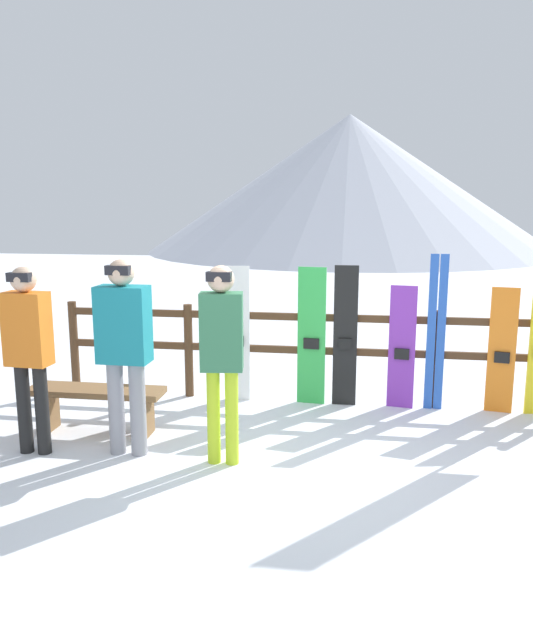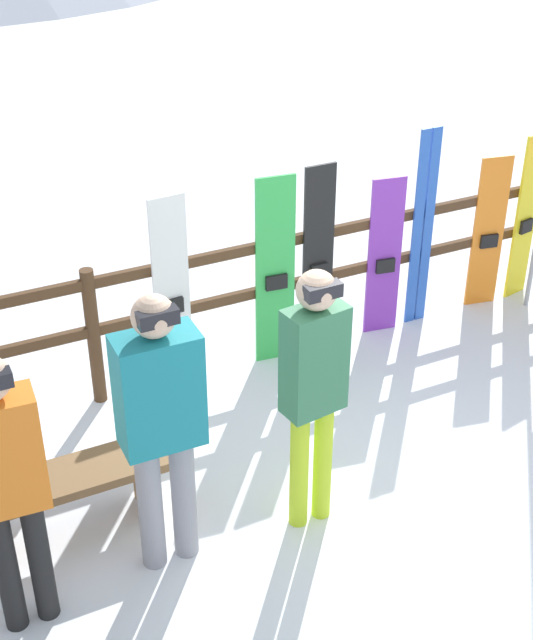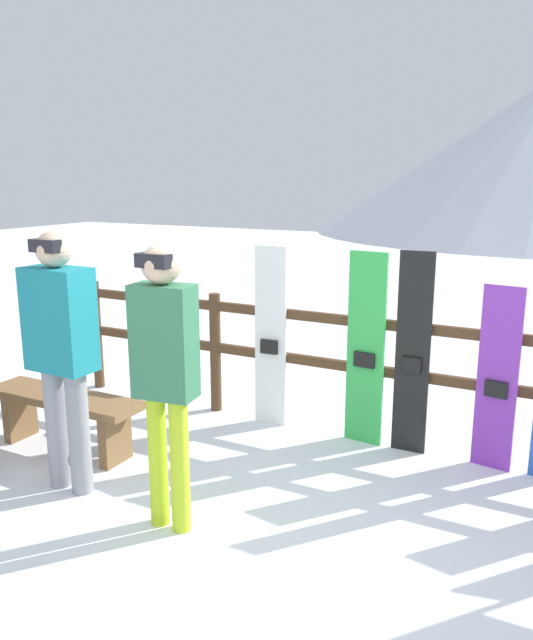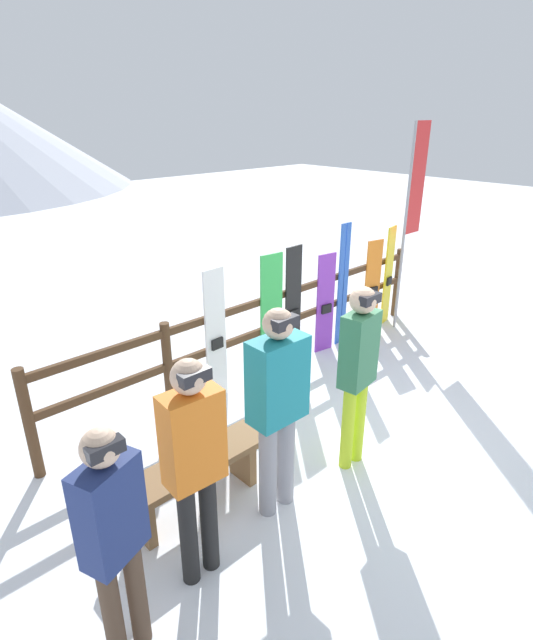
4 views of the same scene
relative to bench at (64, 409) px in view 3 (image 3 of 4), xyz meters
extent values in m
plane|color=white|center=(2.01, -0.54, -0.34)|extent=(40.00, 40.00, 0.00)
cylinder|color=#4C331E|center=(-0.83, 1.29, 0.21)|extent=(0.10, 0.10, 1.10)
cylinder|color=#4C331E|center=(0.59, 1.29, 0.21)|extent=(0.10, 0.10, 1.10)
cylinder|color=#4C331E|center=(2.01, 1.29, 0.21)|extent=(0.10, 0.10, 1.10)
cube|color=#4C331E|center=(2.01, 1.29, 0.26)|extent=(5.68, 0.05, 0.08)
cube|color=#4C331E|center=(2.01, 1.29, 0.65)|extent=(5.68, 0.05, 0.08)
cube|color=brown|center=(0.00, 0.00, 0.09)|extent=(1.35, 0.36, 0.06)
cube|color=brown|center=(-0.51, 0.00, -0.14)|extent=(0.08, 0.29, 0.40)
cube|color=brown|center=(0.51, 0.00, -0.14)|extent=(0.08, 0.29, 0.40)
cylinder|color=gray|center=(0.39, -0.45, 0.09)|extent=(0.15, 0.15, 0.87)
cylinder|color=gray|center=(0.60, -0.45, 0.09)|extent=(0.15, 0.15, 0.87)
cube|color=teal|center=(0.49, -0.45, 0.87)|extent=(0.46, 0.26, 0.69)
sphere|color=#D8B293|center=(0.49, -0.45, 1.33)|extent=(0.23, 0.23, 0.23)
cube|color=black|center=(0.49, -0.52, 1.35)|extent=(0.21, 0.08, 0.08)
cylinder|color=#B7D826|center=(1.32, -0.53, 0.08)|extent=(0.12, 0.12, 0.85)
cylinder|color=#B7D826|center=(1.48, -0.53, 0.08)|extent=(0.12, 0.12, 0.85)
cube|color=#33724C|center=(1.40, -0.53, 0.84)|extent=(0.38, 0.24, 0.67)
sphere|color=#D8B293|center=(1.40, -0.53, 1.30)|extent=(0.23, 0.23, 0.23)
cube|color=black|center=(1.40, -0.60, 1.32)|extent=(0.21, 0.08, 0.08)
cube|color=white|center=(1.19, 1.24, 0.44)|extent=(0.28, 0.04, 1.56)
cube|color=black|center=(1.19, 1.21, 0.36)|extent=(0.16, 0.04, 0.12)
cube|color=green|center=(2.04, 1.24, 0.44)|extent=(0.32, 0.06, 1.56)
cube|color=black|center=(2.04, 1.21, 0.36)|extent=(0.18, 0.05, 0.12)
cube|color=black|center=(2.41, 1.24, 0.45)|extent=(0.27, 0.03, 1.59)
cube|color=black|center=(2.41, 1.21, 0.37)|extent=(0.15, 0.03, 0.12)
cube|color=purple|center=(3.04, 1.24, 0.35)|extent=(0.29, 0.07, 1.38)
cube|color=black|center=(3.04, 1.21, 0.28)|extent=(0.16, 0.05, 0.12)
camera|label=1|loc=(2.53, -5.60, 1.95)|focal=35.00mm
camera|label=2|loc=(-0.71, -4.19, 3.60)|focal=50.00mm
camera|label=3|loc=(3.54, -3.35, 1.78)|focal=35.00mm
camera|label=4|loc=(-1.81, -2.79, 2.74)|focal=28.00mm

